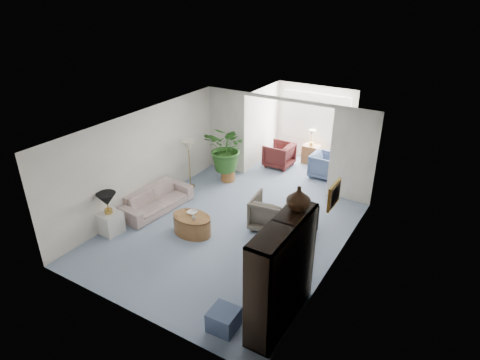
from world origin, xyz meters
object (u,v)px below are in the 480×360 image
Objects in this scene: sofa at (156,200)px; plant_pot at (228,175)px; floor_lamp at (188,146)px; sunroom_chair_maroon at (279,155)px; table_lamp at (107,199)px; side_table_dark at (304,218)px; framed_picture at (335,195)px; entertainment_cabinet at (282,274)px; end_table at (110,223)px; wingback_chair at (271,213)px; coffee_cup at (194,218)px; coffee_bowl at (192,213)px; coffee_table at (192,225)px; sunroom_table at (311,154)px; cabinet_urn at (299,198)px; sunroom_chair_blue at (325,165)px; ottoman at (224,319)px.

sofa is 2.45m from plant_pot.
floor_lamp is 0.43× the size of sunroom_chair_maroon.
table_lamp reaches higher than side_table_dark.
framed_picture is 0.26× the size of entertainment_cabinet.
end_table is 0.62× the size of sunroom_chair_maroon.
table_lamp is 0.68× the size of side_table_dark.
wingback_chair is at bearing -70.82° from sofa.
floor_lamp is 1.57m from plant_pot.
coffee_cup is 2.52m from side_table_dark.
floor_lamp reaches higher than table_lamp.
floor_lamp reaches higher than plant_pot.
sunroom_chair_maroon reaches higher than coffee_bowl.
wingback_chair is (2.90, -0.71, -0.85)m from floor_lamp.
coffee_table is (1.46, -1.86, -1.02)m from floor_lamp.
sofa is 5.28m from sunroom_table.
coffee_bowl is (-3.17, -0.23, -1.22)m from framed_picture.
side_table_dark is 0.78× the size of sunroom_chair_maroon.
coffee_cup is (1.58, -0.51, 0.21)m from sofa.
wingback_chair is 2.14× the size of cabinet_urn.
entertainment_cabinet is (-0.23, -1.69, -0.74)m from framed_picture.
plant_pot is (0.67, 0.91, -1.09)m from floor_lamp.
cabinet_urn is at bearing -16.58° from coffee_table.
floor_lamp is 0.41× the size of wingback_chair.
sunroom_chair_maroon is (1.65, 5.40, -0.48)m from table_lamp.
sunroom_chair_blue is at bearing 59.79° from table_lamp.
coffee_table is 0.33m from coffee_cup.
framed_picture is 1.39× the size of floor_lamp.
sunroom_chair_blue is at bearing 71.24° from coffee_table.
entertainment_cabinet is (2.74, -1.26, 0.46)m from coffee_cup.
side_table_dark is at bearing 105.15° from entertainment_cabinet.
side_table_dark is (1.98, 1.55, -0.17)m from coffee_cup.
table_lamp is 4.04m from ottoman.
side_table_dark is at bearing 37.95° from coffee_cup.
end_table is 1.98m from coffee_cup.
side_table_dark reaches higher than coffee_bowl.
wingback_chair reaches higher than sunroom_chair_maroon.
sunroom_chair_blue is (-0.68, 6.51, 0.18)m from ottoman.
coffee_table is 1.46× the size of side_table_dark.
entertainment_cabinet is at bearing -24.69° from coffee_cup.
sunroom_chair_blue reaches higher than end_table.
entertainment_cabinet reaches higher than table_lamp.
sofa is 5.44× the size of floor_lamp.
end_table is 1.16× the size of table_lamp.
side_table_dark is 3.69m from sunroom_chair_maroon.
cabinet_urn is 0.49× the size of sunroom_chair_maroon.
wingback_chair reaches higher than ottoman.
side_table_dark reaches higher than ottoman.
sunroom_table is (-1.43, 7.26, 0.11)m from ottoman.
coffee_table is at bearing 0.37° from sunroom_chair_maroon.
ottoman is 5.66m from plant_pot.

